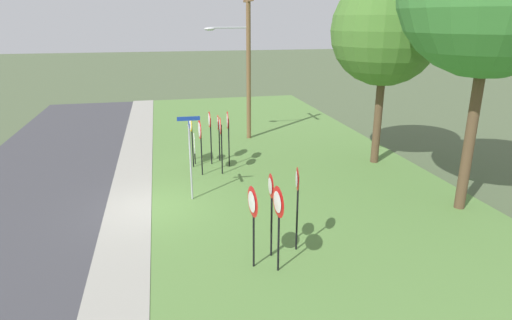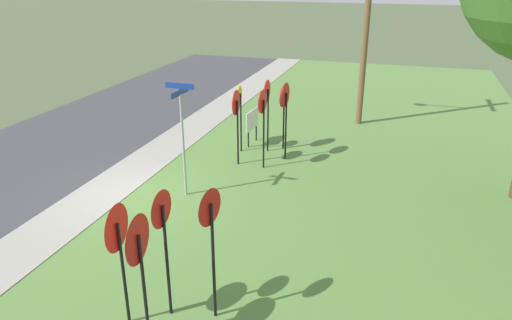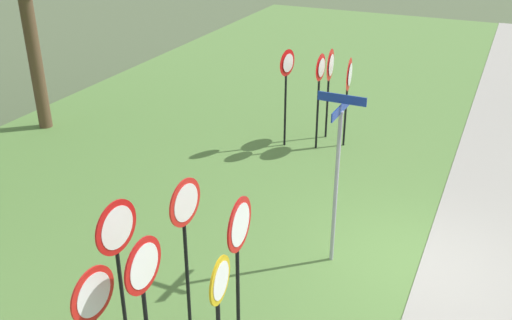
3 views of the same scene
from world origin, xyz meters
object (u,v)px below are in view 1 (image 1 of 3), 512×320
Objects in this scene: stop_sign_far_right at (221,133)px; yield_sign_near_left at (271,196)px; yield_sign_far_right at (297,190)px; stop_sign_far_left at (210,126)px; yield_sign_near_right at (252,208)px; utility_pole at (245,57)px; stop_sign_near_right at (200,135)px; stop_sign_far_center at (228,127)px; street_name_post at (190,151)px; yield_sign_far_left at (278,209)px; oak_tree_left at (386,31)px; stop_sign_center_tall at (218,128)px; notice_board at (194,144)px; stop_sign_near_left at (191,133)px.

yield_sign_near_left is at bearing 7.44° from stop_sign_far_right.
yield_sign_far_right is (-0.18, 0.81, 0.04)m from yield_sign_near_left.
yield_sign_near_right is at bearing 0.00° from stop_sign_far_left.
stop_sign_near_right is at bearing -28.93° from utility_pole.
street_name_post is (3.48, -1.94, 0.01)m from stop_sign_far_center.
stop_sign_near_right reaches higher than yield_sign_far_left.
stop_sign_near_right is 6.95m from utility_pole.
oak_tree_left reaches higher than stop_sign_far_left.
stop_sign_far_center reaches higher than yield_sign_near_left.
stop_sign_near_right is 2.11m from stop_sign_center_tall.
stop_sign_far_left is 0.97× the size of stop_sign_far_center.
stop_sign_center_tall is at bearing -177.07° from yield_sign_near_left.
stop_sign_far_left is 0.97× the size of yield_sign_far_right.
street_name_post is 10.04m from oak_tree_left.
stop_sign_far_left is 1.12× the size of stop_sign_center_tall.
yield_sign_far_right reaches higher than yield_sign_near_left.
utility_pole is (-3.75, 2.06, 2.93)m from stop_sign_center_tall.
utility_pole is 7.68m from oak_tree_left.
notice_board is (-4.52, 0.49, -1.04)m from street_name_post.
stop_sign_near_left is at bearing -175.33° from yield_sign_far_left.
stop_sign_center_tall is 9.47m from yield_sign_near_right.
utility_pole is at bearing 137.16° from stop_sign_near_left.
yield_sign_near_left is 10.82m from oak_tree_left.
utility_pole reaches higher than yield_sign_near_right.
notice_board is at bearing 175.11° from street_name_post.
yield_sign_near_left is at bearing -66.38° from yield_sign_far_right.
street_name_post is (2.52, -1.48, 0.05)m from stop_sign_far_right.
stop_sign_far_left is at bearing 102.02° from stop_sign_near_left.
stop_sign_far_center is at bearing -20.55° from utility_pole.
yield_sign_far_right reaches higher than yield_sign_near_right.
yield_sign_near_right is at bearing 1.88° from stop_sign_near_right.
stop_sign_far_right is at bearing 171.81° from yield_sign_near_right.
yield_sign_far_left is at bearing 0.72° from yield_sign_near_left.
notice_board is 0.15× the size of oak_tree_left.
stop_sign_far_left is at bearing 173.94° from yield_sign_near_right.
stop_sign_far_left is 1.49m from stop_sign_far_right.
yield_sign_far_left reaches higher than stop_sign_center_tall.
yield_sign_near_left is at bearing -8.26° from utility_pole.
yield_sign_near_left reaches higher than stop_sign_center_tall.
stop_sign_far_center is 1.07m from stop_sign_far_right.
stop_sign_center_tall is 9.02m from yield_sign_near_left.
stop_sign_far_right is 7.14m from yield_sign_near_left.
stop_sign_near_right is 0.98× the size of yield_sign_near_left.
oak_tree_left reaches higher than stop_sign_near_right.
street_name_post reaches higher than stop_sign_far_left.
stop_sign_near_right is 0.95× the size of yield_sign_far_right.
oak_tree_left is (-2.59, 8.79, 4.10)m from street_name_post.
stop_sign_near_right is 1.00× the size of yield_sign_far_left.
notice_board is at bearing -149.14° from stop_sign_far_right.
utility_pole is (-4.44, 3.37, 2.91)m from stop_sign_near_left.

